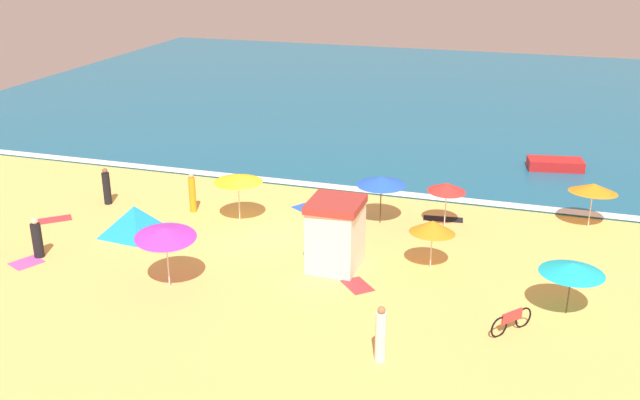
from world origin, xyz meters
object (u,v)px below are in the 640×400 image
object	(u,v)px
beach_umbrella_1	(447,187)
parked_bicycle	(511,321)
beachgoer_3	(381,335)
beachgoer_0	(107,187)
small_boat_0	(555,164)
beach_umbrella_2	(572,268)
beach_umbrella_5	(381,181)
beach_umbrella_0	(165,233)
beach_umbrella_3	(593,188)
lifeguard_cabana	(335,234)
beach_umbrella_6	(433,227)
beach_tent	(135,221)
beach_umbrella_4	(238,178)
beachgoer_1	(328,229)
beachgoer_4	(192,193)
beachgoer_2	(37,239)

from	to	relation	value
beach_umbrella_1	parked_bicycle	xyz separation A→B (m)	(3.28, -8.04, -1.43)
beach_umbrella_1	beachgoer_3	distance (m)	10.96
beachgoer_0	small_boat_0	world-z (taller)	beachgoer_0
beach_umbrella_2	beachgoer_0	xyz separation A→B (m)	(-20.48, 4.34, -0.87)
beach_umbrella_5	beachgoer_0	world-z (taller)	beach_umbrella_5
beach_umbrella_0	beach_umbrella_3	bearing A→B (deg)	35.26
parked_bicycle	small_boat_0	bearing A→B (deg)	85.91
beach_umbrella_3	parked_bicycle	bearing A→B (deg)	-105.23
lifeguard_cabana	beach_umbrella_5	bearing A→B (deg)	82.17
beach_umbrella_6	beach_tent	distance (m)	12.39
beach_umbrella_4	beachgoer_1	xyz separation A→B (m)	(4.22, -0.51, -1.65)
beach_umbrella_1	beach_umbrella_4	bearing A→B (deg)	-166.59
beach_tent	small_boat_0	world-z (taller)	beach_tent
parked_bicycle	beachgoer_4	size ratio (longest dim) A/B	0.78
lifeguard_cabana	beachgoer_2	distance (m)	11.71
beach_umbrella_1	beach_umbrella_2	xyz separation A→B (m)	(5.00, -6.28, -0.13)
beach_umbrella_4	beachgoer_1	size ratio (longest dim) A/B	2.65
beach_umbrella_6	beachgoer_4	xyz separation A→B (m)	(-11.26, 2.54, -0.81)
beach_umbrella_2	beachgoer_1	world-z (taller)	beach_umbrella_2
beach_umbrella_6	beachgoer_0	bearing A→B (deg)	171.72
beachgoer_4	beach_umbrella_5	bearing A→B (deg)	8.43
beach_umbrella_6	beachgoer_1	distance (m)	5.02
beach_umbrella_6	beachgoer_2	xyz separation A→B (m)	(-14.89, -3.61, -0.93)
beach_umbrella_6	beachgoer_1	world-z (taller)	beach_umbrella_6
beach_umbrella_2	beach_umbrella_6	xyz separation A→B (m)	(-4.94, 2.08, 0.01)
lifeguard_cabana	beach_umbrella_5	distance (m)	4.90
beach_umbrella_0	beach_umbrella_5	bearing A→B (deg)	53.86
beach_umbrella_6	beachgoer_2	world-z (taller)	beach_umbrella_6
beachgoer_3	small_boat_0	bearing A→B (deg)	76.41
beach_umbrella_6	beachgoer_0	world-z (taller)	beach_umbrella_6
beachgoer_1	beachgoer_3	xyz separation A→B (m)	(4.13, -8.32, 0.51)
beach_umbrella_0	beachgoer_0	bearing A→B (deg)	135.73
beach_umbrella_4	beachgoer_4	size ratio (longest dim) A/B	1.22
beach_umbrella_2	beach_umbrella_1	bearing A→B (deg)	128.55
parked_bicycle	lifeguard_cabana	bearing A→B (deg)	157.21
beach_umbrella_0	beachgoer_2	size ratio (longest dim) A/B	1.87
beach_umbrella_1	beach_umbrella_4	world-z (taller)	beach_umbrella_4
beach_umbrella_1	beach_umbrella_2	world-z (taller)	beach_umbrella_1
lifeguard_cabana	parked_bicycle	distance (m)	7.34
beach_tent	beachgoer_3	xyz separation A→B (m)	(11.90, -6.11, 0.21)
beach_umbrella_5	beachgoer_0	size ratio (longest dim) A/B	1.73
beach_umbrella_6	small_boat_0	size ratio (longest dim) A/B	0.74
beach_umbrella_2	beachgoer_1	size ratio (longest dim) A/B	3.11
beach_umbrella_4	beach_tent	distance (m)	4.67
beach_umbrella_5	beachgoer_3	bearing A→B (deg)	-77.21
lifeguard_cabana	beach_tent	world-z (taller)	lifeguard_cabana
beach_umbrella_0	beach_umbrella_6	xyz separation A→B (m)	(8.76, 4.34, -0.43)
beach_umbrella_2	beach_umbrella_3	size ratio (longest dim) A/B	1.14
beachgoer_1	small_boat_0	distance (m)	14.96
beach_tent	beachgoer_2	bearing A→B (deg)	-130.39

